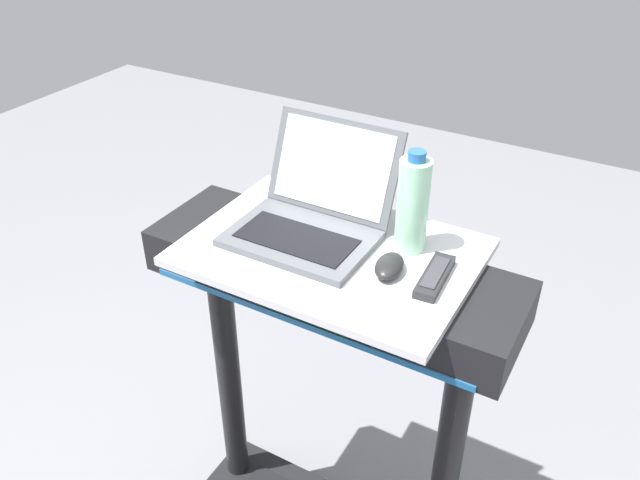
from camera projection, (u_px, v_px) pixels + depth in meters
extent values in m
cylinder|color=black|center=(229.00, 373.00, 1.93)|extent=(0.07, 0.07, 0.85)
cylinder|color=black|center=(447.00, 468.00, 1.65)|extent=(0.07, 0.07, 0.85)
cube|color=black|center=(331.00, 275.00, 1.53)|extent=(0.90, 0.28, 0.11)
cube|color=#0C3F19|center=(299.00, 308.00, 1.43)|extent=(0.24, 0.01, 0.06)
cube|color=#1E598C|center=(300.00, 324.00, 1.45)|extent=(0.81, 0.00, 0.02)
cube|color=silver|center=(331.00, 252.00, 1.50)|extent=(0.65, 0.46, 0.02)
cube|color=#515459|center=(300.00, 238.00, 1.51)|extent=(0.33, 0.23, 0.02)
cube|color=black|center=(296.00, 238.00, 1.49)|extent=(0.27, 0.13, 0.00)
cube|color=#515459|center=(334.00, 167.00, 1.56)|extent=(0.33, 0.09, 0.22)
cube|color=white|center=(333.00, 167.00, 1.56)|extent=(0.29, 0.08, 0.19)
ellipsoid|color=black|center=(389.00, 266.00, 1.40)|extent=(0.08, 0.11, 0.03)
cylinder|color=#9EDBB2|center=(413.00, 206.00, 1.43)|extent=(0.07, 0.07, 0.22)
cylinder|color=#2659A5|center=(417.00, 156.00, 1.37)|extent=(0.04, 0.04, 0.02)
cube|color=#232326|center=(435.00, 277.00, 1.38)|extent=(0.06, 0.16, 0.02)
cube|color=#333338|center=(435.00, 272.00, 1.37)|extent=(0.04, 0.12, 0.00)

